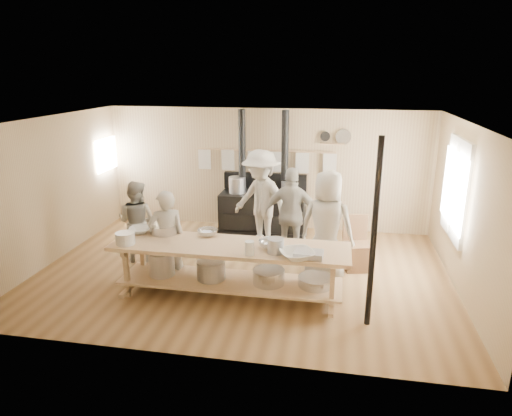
{
  "coord_description": "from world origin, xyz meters",
  "views": [
    {
      "loc": [
        1.54,
        -7.11,
        3.37
      ],
      "look_at": [
        0.2,
        0.2,
        1.11
      ],
      "focal_mm": 32.0,
      "sensor_mm": 36.0,
      "label": 1
    }
  ],
  "objects_px": {
    "cook_by_window": "(261,201)",
    "roasting_pan": "(309,254)",
    "stove": "(262,208)",
    "cook_left": "(137,222)",
    "cook_right": "(292,215)",
    "prep_table": "(229,265)",
    "cook_far_left": "(167,239)",
    "chair": "(357,254)",
    "cook_center": "(327,226)"
  },
  "relations": [
    {
      "from": "prep_table",
      "to": "cook_right",
      "type": "relative_size",
      "value": 2.08
    },
    {
      "from": "cook_center",
      "to": "roasting_pan",
      "type": "bearing_deg",
      "value": 94.95
    },
    {
      "from": "cook_left",
      "to": "chair",
      "type": "height_order",
      "value": "cook_left"
    },
    {
      "from": "cook_by_window",
      "to": "roasting_pan",
      "type": "height_order",
      "value": "cook_by_window"
    },
    {
      "from": "cook_left",
      "to": "stove",
      "type": "bearing_deg",
      "value": -129.33
    },
    {
      "from": "cook_left",
      "to": "cook_center",
      "type": "bearing_deg",
      "value": -176.45
    },
    {
      "from": "stove",
      "to": "cook_left",
      "type": "bearing_deg",
      "value": -135.0
    },
    {
      "from": "cook_center",
      "to": "chair",
      "type": "xyz_separation_m",
      "value": [
        0.53,
        0.48,
        -0.65
      ]
    },
    {
      "from": "prep_table",
      "to": "stove",
      "type": "bearing_deg",
      "value": 89.96
    },
    {
      "from": "prep_table",
      "to": "cook_right",
      "type": "bearing_deg",
      "value": 64.18
    },
    {
      "from": "cook_by_window",
      "to": "roasting_pan",
      "type": "bearing_deg",
      "value": -33.35
    },
    {
      "from": "roasting_pan",
      "to": "chair",
      "type": "bearing_deg",
      "value": 65.93
    },
    {
      "from": "stove",
      "to": "cook_by_window",
      "type": "relative_size",
      "value": 1.33
    },
    {
      "from": "cook_center",
      "to": "cook_right",
      "type": "xyz_separation_m",
      "value": [
        -0.64,
        0.68,
        -0.06
      ]
    },
    {
      "from": "cook_center",
      "to": "prep_table",
      "type": "bearing_deg",
      "value": 48.21
    },
    {
      "from": "cook_center",
      "to": "cook_left",
      "type": "bearing_deg",
      "value": 12.95
    },
    {
      "from": "roasting_pan",
      "to": "cook_left",
      "type": "bearing_deg",
      "value": 157.55
    },
    {
      "from": "stove",
      "to": "cook_by_window",
      "type": "height_order",
      "value": "stove"
    },
    {
      "from": "chair",
      "to": "cook_far_left",
      "type": "bearing_deg",
      "value": -173.83
    },
    {
      "from": "prep_table",
      "to": "cook_far_left",
      "type": "height_order",
      "value": "cook_far_left"
    },
    {
      "from": "cook_center",
      "to": "roasting_pan",
      "type": "xyz_separation_m",
      "value": [
        -0.21,
        -1.19,
        -0.03
      ]
    },
    {
      "from": "stove",
      "to": "cook_far_left",
      "type": "xyz_separation_m",
      "value": [
        -1.07,
        -2.79,
        0.27
      ]
    },
    {
      "from": "prep_table",
      "to": "cook_far_left",
      "type": "distance_m",
      "value": 1.13
    },
    {
      "from": "prep_table",
      "to": "cook_far_left",
      "type": "xyz_separation_m",
      "value": [
        -1.07,
        0.23,
        0.27
      ]
    },
    {
      "from": "stove",
      "to": "cook_right",
      "type": "bearing_deg",
      "value": -61.08
    },
    {
      "from": "stove",
      "to": "cook_left",
      "type": "distance_m",
      "value": 2.79
    },
    {
      "from": "stove",
      "to": "cook_far_left",
      "type": "relative_size",
      "value": 1.64
    },
    {
      "from": "prep_table",
      "to": "cook_by_window",
      "type": "bearing_deg",
      "value": 86.13
    },
    {
      "from": "cook_right",
      "to": "chair",
      "type": "bearing_deg",
      "value": 173.2
    },
    {
      "from": "prep_table",
      "to": "roasting_pan",
      "type": "distance_m",
      "value": 1.29
    },
    {
      "from": "cook_center",
      "to": "cook_right",
      "type": "bearing_deg",
      "value": -31.69
    },
    {
      "from": "cook_far_left",
      "to": "roasting_pan",
      "type": "bearing_deg",
      "value": 140.54
    },
    {
      "from": "cook_far_left",
      "to": "cook_by_window",
      "type": "relative_size",
      "value": 0.81
    },
    {
      "from": "cook_by_window",
      "to": "prep_table",
      "type": "bearing_deg",
      "value": -62.27
    },
    {
      "from": "stove",
      "to": "cook_left",
      "type": "xyz_separation_m",
      "value": [
        -1.96,
        -1.96,
        0.23
      ]
    },
    {
      "from": "cook_right",
      "to": "chair",
      "type": "height_order",
      "value": "cook_right"
    },
    {
      "from": "cook_left",
      "to": "prep_table",
      "type": "bearing_deg",
      "value": 157.44
    },
    {
      "from": "cook_far_left",
      "to": "cook_center",
      "type": "height_order",
      "value": "cook_center"
    },
    {
      "from": "cook_left",
      "to": "cook_right",
      "type": "xyz_separation_m",
      "value": [
        2.74,
        0.56,
        0.11
      ]
    },
    {
      "from": "prep_table",
      "to": "roasting_pan",
      "type": "height_order",
      "value": "roasting_pan"
    },
    {
      "from": "prep_table",
      "to": "cook_far_left",
      "type": "bearing_deg",
      "value": 167.95
    },
    {
      "from": "prep_table",
      "to": "cook_by_window",
      "type": "xyz_separation_m",
      "value": [
        0.14,
        2.04,
        0.46
      ]
    },
    {
      "from": "cook_left",
      "to": "cook_right",
      "type": "bearing_deg",
      "value": -162.84
    },
    {
      "from": "cook_right",
      "to": "roasting_pan",
      "type": "xyz_separation_m",
      "value": [
        0.43,
        -1.87,
        0.03
      ]
    },
    {
      "from": "cook_center",
      "to": "chair",
      "type": "relative_size",
      "value": 1.96
    },
    {
      "from": "cook_far_left",
      "to": "cook_left",
      "type": "distance_m",
      "value": 1.21
    },
    {
      "from": "prep_table",
      "to": "cook_center",
      "type": "xyz_separation_m",
      "value": [
        1.42,
        0.93,
        0.4
      ]
    },
    {
      "from": "stove",
      "to": "cook_by_window",
      "type": "distance_m",
      "value": 1.09
    },
    {
      "from": "cook_by_window",
      "to": "roasting_pan",
      "type": "xyz_separation_m",
      "value": [
        1.07,
        -2.29,
        -0.08
      ]
    },
    {
      "from": "cook_right",
      "to": "prep_table",
      "type": "bearing_deg",
      "value": 67.14
    }
  ]
}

